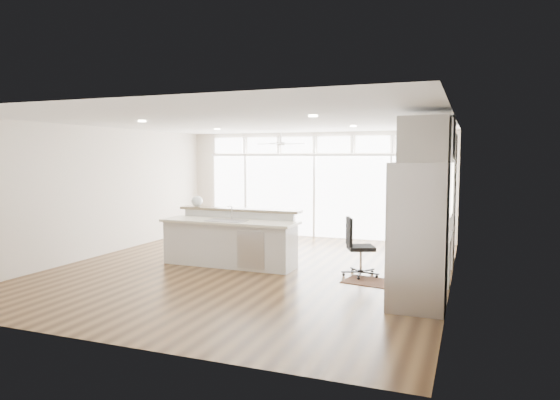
% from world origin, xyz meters
% --- Properties ---
extents(floor, '(7.00, 8.00, 0.02)m').
position_xyz_m(floor, '(0.00, 0.00, -0.01)').
color(floor, '#3B2512').
rests_on(floor, ground).
extents(ceiling, '(7.00, 8.00, 0.02)m').
position_xyz_m(ceiling, '(0.00, 0.00, 2.70)').
color(ceiling, white).
rests_on(ceiling, wall_back).
extents(wall_back, '(7.00, 0.04, 2.70)m').
position_xyz_m(wall_back, '(0.00, 4.00, 1.35)').
color(wall_back, beige).
rests_on(wall_back, floor).
extents(wall_front, '(7.00, 0.04, 2.70)m').
position_xyz_m(wall_front, '(0.00, -4.00, 1.35)').
color(wall_front, beige).
rests_on(wall_front, floor).
extents(wall_left, '(0.04, 8.00, 2.70)m').
position_xyz_m(wall_left, '(-3.50, 0.00, 1.35)').
color(wall_left, beige).
rests_on(wall_left, floor).
extents(wall_right, '(0.04, 8.00, 2.70)m').
position_xyz_m(wall_right, '(3.50, 0.00, 1.35)').
color(wall_right, beige).
rests_on(wall_right, floor).
extents(glass_wall, '(5.80, 0.06, 2.08)m').
position_xyz_m(glass_wall, '(0.00, 3.94, 1.05)').
color(glass_wall, white).
rests_on(glass_wall, wall_back).
extents(transom_row, '(5.90, 0.06, 0.40)m').
position_xyz_m(transom_row, '(0.00, 3.94, 2.38)').
color(transom_row, white).
rests_on(transom_row, wall_back).
extents(desk_window, '(0.04, 0.85, 0.85)m').
position_xyz_m(desk_window, '(3.46, 0.30, 1.55)').
color(desk_window, white).
rests_on(desk_window, wall_right).
extents(ceiling_fan, '(1.16, 1.16, 0.32)m').
position_xyz_m(ceiling_fan, '(-0.50, 2.80, 2.48)').
color(ceiling_fan, white).
rests_on(ceiling_fan, ceiling).
extents(recessed_lights, '(3.40, 3.00, 0.02)m').
position_xyz_m(recessed_lights, '(0.00, 0.20, 2.68)').
color(recessed_lights, white).
rests_on(recessed_lights, ceiling).
extents(oven_cabinet, '(0.64, 1.20, 2.50)m').
position_xyz_m(oven_cabinet, '(3.17, 1.80, 1.25)').
color(oven_cabinet, silver).
rests_on(oven_cabinet, floor).
extents(desk_nook, '(0.72, 1.30, 0.76)m').
position_xyz_m(desk_nook, '(3.13, 0.30, 0.38)').
color(desk_nook, silver).
rests_on(desk_nook, floor).
extents(upper_cabinets, '(0.64, 1.30, 0.64)m').
position_xyz_m(upper_cabinets, '(3.17, 0.30, 2.35)').
color(upper_cabinets, silver).
rests_on(upper_cabinets, wall_right).
extents(refrigerator, '(0.76, 0.90, 2.00)m').
position_xyz_m(refrigerator, '(3.11, -1.35, 1.00)').
color(refrigerator, '#B4B5B9').
rests_on(refrigerator, floor).
extents(fridge_cabinet, '(0.64, 0.90, 0.60)m').
position_xyz_m(fridge_cabinet, '(3.17, -1.35, 2.30)').
color(fridge_cabinet, silver).
rests_on(fridge_cabinet, wall_right).
extents(framed_photos, '(0.06, 0.22, 0.80)m').
position_xyz_m(framed_photos, '(3.46, 0.92, 1.40)').
color(framed_photos, black).
rests_on(framed_photos, wall_right).
extents(kitchen_island, '(2.68, 1.05, 1.06)m').
position_xyz_m(kitchen_island, '(-0.51, 0.09, 0.53)').
color(kitchen_island, silver).
rests_on(kitchen_island, floor).
extents(rug, '(0.97, 0.77, 0.01)m').
position_xyz_m(rug, '(2.26, -0.20, 0.01)').
color(rug, '#321A10').
rests_on(rug, floor).
extents(office_chair, '(0.68, 0.66, 1.02)m').
position_xyz_m(office_chair, '(2.01, 0.16, 0.51)').
color(office_chair, black).
rests_on(office_chair, floor).
extents(fishbowl, '(0.25, 0.25, 0.22)m').
position_xyz_m(fishbowl, '(-1.45, 0.51, 1.17)').
color(fishbowl, white).
rests_on(fishbowl, kitchen_island).
extents(monitor, '(0.10, 0.49, 0.41)m').
position_xyz_m(monitor, '(3.05, 0.30, 0.96)').
color(monitor, black).
rests_on(monitor, desk_nook).
extents(keyboard, '(0.14, 0.34, 0.02)m').
position_xyz_m(keyboard, '(2.88, 0.30, 0.77)').
color(keyboard, silver).
rests_on(keyboard, desk_nook).
extents(potted_plant, '(0.33, 0.36, 0.26)m').
position_xyz_m(potted_plant, '(3.17, 1.80, 2.63)').
color(potted_plant, '#2C5725').
rests_on(potted_plant, oven_cabinet).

